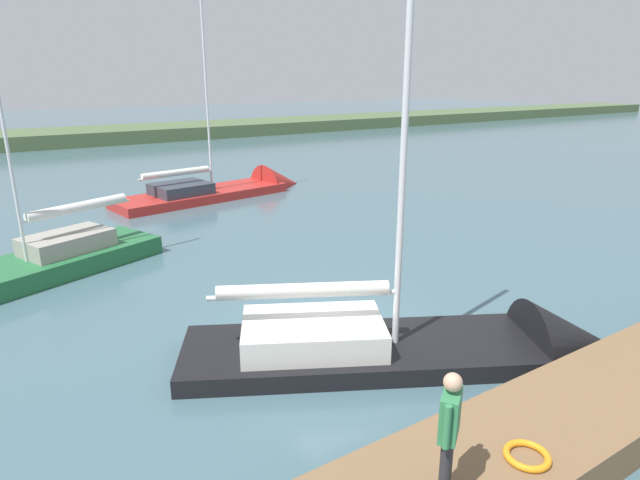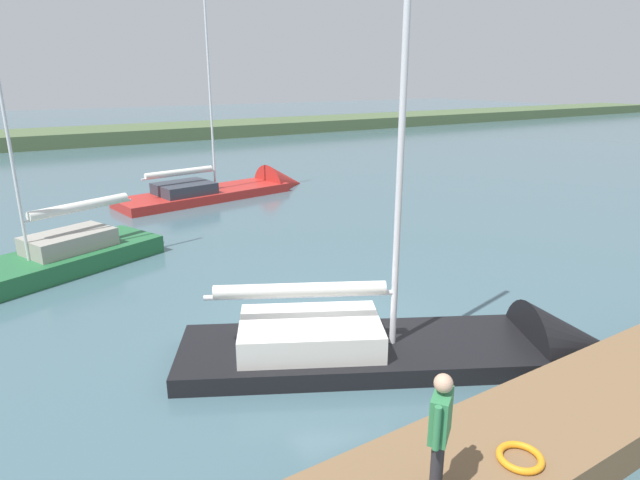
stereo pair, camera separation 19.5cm
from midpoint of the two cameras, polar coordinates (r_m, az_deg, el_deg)
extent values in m
plane|color=#42606B|center=(13.10, 0.97, -9.40)|extent=(200.00, 200.00, 0.00)
cube|color=#4C603D|center=(53.82, -25.35, 9.30)|extent=(180.00, 8.00, 2.40)
cube|color=brown|center=(9.43, 21.27, -20.06)|extent=(26.76, 2.08, 0.66)
torus|color=orange|center=(8.61, 21.28, -20.87)|extent=(0.66, 0.66, 0.10)
cube|color=#236638|center=(18.40, -27.14, -2.94)|extent=(7.55, 4.86, 0.91)
cube|color=gray|center=(18.57, -25.00, -0.09)|extent=(2.94, 2.40, 0.55)
cylinder|color=silver|center=(17.33, -30.59, 12.51)|extent=(0.10, 0.10, 9.12)
cylinder|color=silver|center=(18.60, -23.93, 2.95)|extent=(3.42, 1.44, 0.08)
cylinder|color=silver|center=(18.58, -23.97, 3.31)|extent=(3.17, 1.52, 0.31)
cube|color=black|center=(11.83, 5.48, -12.55)|extent=(8.16, 5.80, 0.75)
cone|color=black|center=(13.34, 25.62, -10.67)|extent=(2.97, 3.07, 2.35)
cube|color=silver|center=(11.38, -0.57, -9.92)|extent=(3.48, 3.02, 0.58)
cylinder|color=silver|center=(10.48, 9.18, 9.60)|extent=(0.14, 0.14, 8.26)
cylinder|color=silver|center=(11.00, -1.61, -5.91)|extent=(3.52, 1.92, 0.11)
cylinder|color=silver|center=(10.95, -1.62, -5.34)|extent=(3.26, 1.89, 0.28)
cube|color=#B22823|center=(27.12, -11.94, 4.34)|extent=(8.90, 3.92, 0.84)
cone|color=#B22823|center=(29.79, -3.65, 5.81)|extent=(2.69, 2.90, 2.56)
cube|color=#333842|center=(26.47, -14.12, 5.39)|extent=(2.84, 2.53, 0.52)
cylinder|color=silver|center=(26.78, -11.57, 16.45)|extent=(0.10, 0.10, 10.50)
cylinder|color=silver|center=(26.27, -14.58, 6.78)|extent=(3.73, 0.69, 0.08)
cylinder|color=silver|center=(26.25, -14.60, 7.03)|extent=(3.39, 0.82, 0.28)
cylinder|color=#28282D|center=(7.46, 13.05, -22.96)|extent=(0.14, 0.14, 0.87)
cylinder|color=#28282D|center=(7.63, 13.33, -21.97)|extent=(0.14, 0.14, 0.87)
cube|color=#337F4C|center=(7.10, 13.62, -17.80)|extent=(0.51, 0.46, 0.62)
sphere|color=tan|center=(6.85, 13.89, -14.66)|extent=(0.24, 0.24, 0.24)
cylinder|color=#337F4C|center=(6.86, 13.24, -19.01)|extent=(0.09, 0.09, 0.59)
cylinder|color=#337F4C|center=(7.33, 13.99, -16.47)|extent=(0.09, 0.09, 0.59)
camera|label=1|loc=(0.10, -89.64, 0.11)|focal=29.90mm
camera|label=2|loc=(0.10, 90.36, -0.11)|focal=29.90mm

